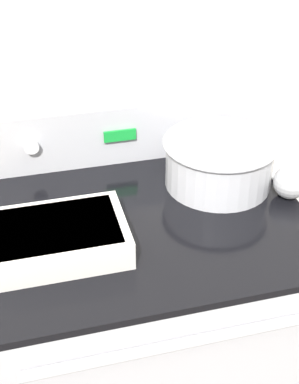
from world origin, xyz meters
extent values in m
cube|color=silver|center=(0.00, 0.67, 1.25)|extent=(8.00, 0.05, 2.50)
cube|color=#BCBCC1|center=(0.00, 0.32, 0.46)|extent=(0.80, 0.64, 0.92)
cube|color=black|center=(0.00, 0.32, 0.93)|extent=(0.80, 0.64, 0.02)
cylinder|color=silver|center=(0.00, -0.02, 0.86)|extent=(0.66, 0.02, 0.02)
cube|color=#BCBCC1|center=(0.00, 0.61, 1.02)|extent=(0.80, 0.05, 0.17)
cylinder|color=white|center=(-0.24, 0.58, 1.03)|extent=(0.04, 0.02, 0.04)
cylinder|color=white|center=(0.24, 0.58, 1.03)|extent=(0.04, 0.02, 0.04)
cube|color=green|center=(0.00, 0.58, 1.03)|extent=(0.09, 0.01, 0.03)
cylinder|color=silver|center=(0.23, 0.42, 1.00)|extent=(0.28, 0.28, 0.13)
torus|color=silver|center=(0.23, 0.42, 1.06)|extent=(0.30, 0.30, 0.01)
cylinder|color=beige|center=(0.23, 0.42, 1.05)|extent=(0.26, 0.26, 0.02)
cube|color=silver|center=(-0.21, 0.24, 0.97)|extent=(0.30, 0.21, 0.07)
cube|color=#B2894C|center=(-0.21, 0.24, 0.99)|extent=(0.27, 0.19, 0.04)
cylinder|color=#B7B7B7|center=(0.39, 0.46, 0.94)|extent=(0.01, 0.29, 0.01)
sphere|color=#B7B7B7|center=(0.39, 0.31, 0.98)|extent=(0.09, 0.09, 0.09)
camera|label=1|loc=(-0.25, -0.71, 1.71)|focal=50.00mm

